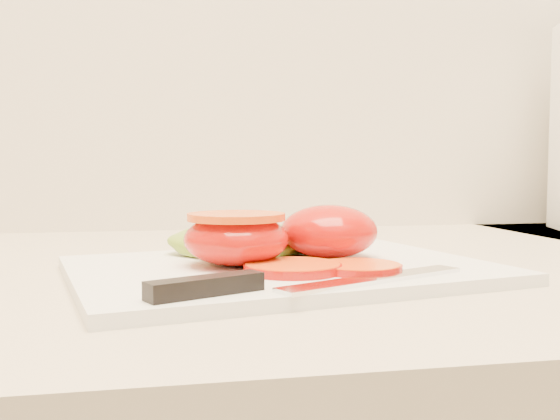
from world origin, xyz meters
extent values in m
cube|color=beige|center=(0.00, 1.68, 0.92)|extent=(3.92, 0.65, 0.03)
cube|color=white|center=(-0.22, 1.60, 0.94)|extent=(0.38, 0.31, 0.01)
ellipsoid|color=red|center=(-0.17, 1.63, 0.96)|extent=(0.09, 0.09, 0.05)
ellipsoid|color=red|center=(-0.26, 1.60, 0.96)|extent=(0.09, 0.09, 0.04)
cylinder|color=#DD3B04|center=(-0.26, 1.60, 0.98)|extent=(0.08, 0.08, 0.01)
cylinder|color=orange|center=(-0.22, 1.56, 0.94)|extent=(0.07, 0.07, 0.01)
cylinder|color=orange|center=(-0.17, 1.55, 0.94)|extent=(0.07, 0.07, 0.01)
ellipsoid|color=#81A62C|center=(-0.25, 1.67, 0.95)|extent=(0.15, 0.12, 0.02)
ellipsoid|color=#81A62C|center=(-0.21, 1.68, 0.95)|extent=(0.12, 0.13, 0.02)
cube|color=silver|center=(-0.17, 1.51, 0.94)|extent=(0.16, 0.09, 0.00)
cube|color=black|center=(-0.29, 1.48, 0.95)|extent=(0.08, 0.05, 0.01)
camera|label=1|loc=(-0.32, 1.09, 1.02)|focal=40.00mm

